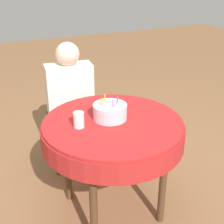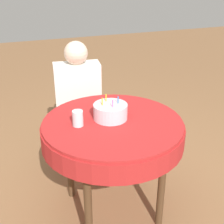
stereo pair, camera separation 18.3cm
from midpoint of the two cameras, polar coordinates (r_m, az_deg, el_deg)
ground_plane at (r=2.47m, az=-2.09°, el=-17.23°), size 12.00×12.00×0.00m
dining_table at (r=2.08m, az=-2.37°, el=-4.00°), size 0.95×0.95×0.74m
chair at (r=2.82m, az=-9.57°, el=0.03°), size 0.44×0.44×0.87m
person at (r=2.66m, az=-9.57°, el=3.02°), size 0.41×0.32×1.12m
birthday_cake at (r=2.05m, az=-2.92°, el=0.03°), size 0.23×0.23×0.15m
drinking_glass at (r=1.97m, az=-8.76°, el=-1.49°), size 0.07×0.07×0.10m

